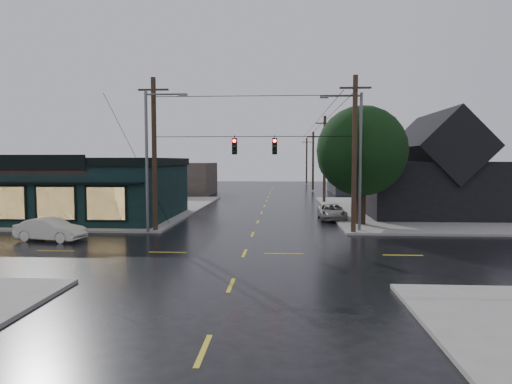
# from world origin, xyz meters

# --- Properties ---
(ground_plane) EXTENTS (160.00, 160.00, 0.00)m
(ground_plane) POSITION_xyz_m (0.00, 0.00, 0.00)
(ground_plane) COLOR black
(sidewalk_nw) EXTENTS (28.00, 28.00, 0.15)m
(sidewalk_nw) POSITION_xyz_m (-20.00, 20.00, 0.07)
(sidewalk_nw) COLOR gray
(sidewalk_nw) RESTS_ON ground
(sidewalk_ne) EXTENTS (28.00, 28.00, 0.15)m
(sidewalk_ne) POSITION_xyz_m (20.00, 20.00, 0.07)
(sidewalk_ne) COLOR gray
(sidewalk_ne) RESTS_ON ground
(pizza_shop) EXTENTS (16.30, 12.34, 4.90)m
(pizza_shop) POSITION_xyz_m (-15.00, 12.94, 2.56)
(pizza_shop) COLOR black
(pizza_shop) RESTS_ON ground
(ne_building) EXTENTS (12.60, 11.60, 8.75)m
(ne_building) POSITION_xyz_m (15.00, 17.00, 4.47)
(ne_building) COLOR black
(ne_building) RESTS_ON ground
(corner_tree) EXTENTS (6.51, 6.51, 8.56)m
(corner_tree) POSITION_xyz_m (7.61, 10.34, 5.43)
(corner_tree) COLOR black
(corner_tree) RESTS_ON ground
(utility_pole_nw) EXTENTS (2.00, 0.32, 10.15)m
(utility_pole_nw) POSITION_xyz_m (-6.50, 6.50, 0.00)
(utility_pole_nw) COLOR black
(utility_pole_nw) RESTS_ON ground
(utility_pole_ne) EXTENTS (2.00, 0.32, 10.15)m
(utility_pole_ne) POSITION_xyz_m (6.50, 6.50, 0.00)
(utility_pole_ne) COLOR black
(utility_pole_ne) RESTS_ON ground
(utility_pole_far_a) EXTENTS (2.00, 0.32, 9.65)m
(utility_pole_far_a) POSITION_xyz_m (6.50, 28.00, 0.00)
(utility_pole_far_a) COLOR black
(utility_pole_far_a) RESTS_ON ground
(utility_pole_far_b) EXTENTS (2.00, 0.32, 9.15)m
(utility_pole_far_b) POSITION_xyz_m (6.50, 48.00, 0.00)
(utility_pole_far_b) COLOR black
(utility_pole_far_b) RESTS_ON ground
(utility_pole_far_c) EXTENTS (2.00, 0.32, 9.15)m
(utility_pole_far_c) POSITION_xyz_m (6.50, 68.00, 0.00)
(utility_pole_far_c) COLOR black
(utility_pole_far_c) RESTS_ON ground
(span_signal_assembly) EXTENTS (13.00, 0.48, 1.23)m
(span_signal_assembly) POSITION_xyz_m (0.10, 6.50, 5.70)
(span_signal_assembly) COLOR black
(span_signal_assembly) RESTS_ON ground
(streetlight_nw) EXTENTS (5.40, 0.30, 9.15)m
(streetlight_nw) POSITION_xyz_m (-6.80, 5.80, 0.00)
(streetlight_nw) COLOR #5C5F60
(streetlight_nw) RESTS_ON ground
(streetlight_ne) EXTENTS (5.40, 0.30, 9.15)m
(streetlight_ne) POSITION_xyz_m (7.00, 7.20, 0.00)
(streetlight_ne) COLOR #5C5F60
(streetlight_ne) RESTS_ON ground
(bg_building_west) EXTENTS (12.00, 10.00, 4.40)m
(bg_building_west) POSITION_xyz_m (-14.00, 40.00, 2.20)
(bg_building_west) COLOR #40362E
(bg_building_west) RESTS_ON ground
(bg_building_east) EXTENTS (14.00, 12.00, 5.60)m
(bg_building_east) POSITION_xyz_m (16.00, 45.00, 2.80)
(bg_building_east) COLOR #292A2E
(bg_building_east) RESTS_ON ground
(sedan_cream) EXTENTS (4.33, 2.18, 1.36)m
(sedan_cream) POSITION_xyz_m (-11.80, 2.92, 0.68)
(sedan_cream) COLOR silver
(sedan_cream) RESTS_ON ground
(suv_silver) EXTENTS (2.06, 4.47, 1.24)m
(suv_silver) POSITION_xyz_m (5.87, 13.67, 0.62)
(suv_silver) COLOR gray
(suv_silver) RESTS_ON ground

